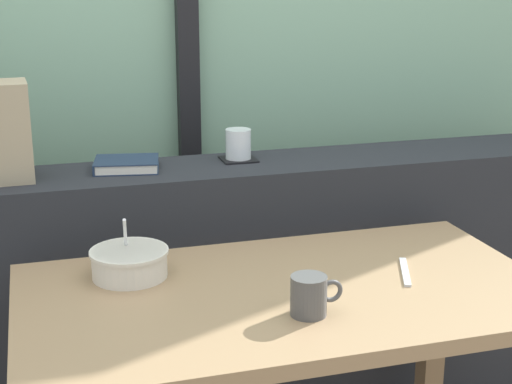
% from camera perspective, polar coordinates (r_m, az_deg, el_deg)
% --- Properties ---
extents(dark_console_ledge, '(2.80, 0.29, 0.85)m').
position_cam_1_polar(dark_console_ledge, '(2.34, -1.89, -8.14)').
color(dark_console_ledge, '#23262B').
rests_on(dark_console_ledge, ground).
extents(breakfast_table, '(1.19, 0.65, 0.70)m').
position_cam_1_polar(breakfast_table, '(1.78, 2.18, -10.42)').
color(breakfast_table, '#826849').
rests_on(breakfast_table, ground).
extents(coaster_square, '(0.10, 0.10, 0.00)m').
position_cam_1_polar(coaster_square, '(2.24, -1.32, 2.45)').
color(coaster_square, black).
rests_on(coaster_square, dark_console_ledge).
extents(juice_glass, '(0.07, 0.07, 0.09)m').
position_cam_1_polar(juice_glass, '(2.23, -1.33, 3.53)').
color(juice_glass, white).
rests_on(juice_glass, coaster_square).
extents(closed_book, '(0.20, 0.17, 0.03)m').
position_cam_1_polar(closed_book, '(2.16, -9.62, 2.03)').
color(closed_book, '#1E2D47').
rests_on(closed_book, dark_console_ledge).
extents(soup_bowl, '(0.18, 0.18, 0.15)m').
position_cam_1_polar(soup_bowl, '(1.81, -9.38, -5.24)').
color(soup_bowl, silver).
rests_on(soup_bowl, breakfast_table).
extents(fork_utensil, '(0.08, 0.16, 0.01)m').
position_cam_1_polar(fork_utensil, '(1.85, 11.08, -5.88)').
color(fork_utensil, silver).
rests_on(fork_utensil, breakfast_table).
extents(ceramic_mug, '(0.11, 0.08, 0.08)m').
position_cam_1_polar(ceramic_mug, '(1.60, 4.01, -7.67)').
color(ceramic_mug, '#4C4C4C').
rests_on(ceramic_mug, breakfast_table).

